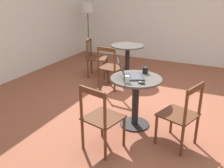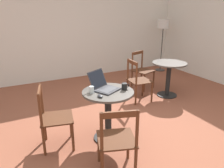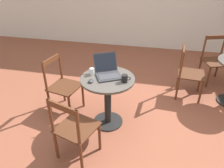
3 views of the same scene
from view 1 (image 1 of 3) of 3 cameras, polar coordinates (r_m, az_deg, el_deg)
name	(u,v)px [view 1 (image 1 of 3)]	position (r m, az deg, el deg)	size (l,w,h in m)	color
ground_plane	(147,113)	(4.16, 8.10, -6.55)	(16.00, 16.00, 0.00)	brown
wall_side	(191,12)	(6.87, 17.51, 15.50)	(0.06, 9.40, 2.70)	silver
cafe_table_near	(136,92)	(3.57, 5.45, -1.76)	(0.72, 0.72, 0.75)	black
cafe_table_mid	(127,54)	(5.57, 3.55, 6.75)	(0.72, 0.72, 0.75)	black
chair_near_front	(181,115)	(3.25, 15.52, -6.89)	(0.53, 0.53, 0.87)	#562D19
chair_near_left	(101,118)	(3.06, -2.56, -7.88)	(0.50, 0.50, 0.87)	#562D19
chair_mid_left	(110,68)	(4.97, -0.43, 3.76)	(0.45, 0.45, 0.87)	#562D19
chair_mid_back	(95,58)	(5.69, -3.81, 6.01)	(0.53, 0.53, 0.87)	#562D19
floor_lamp	(88,11)	(7.25, -5.58, 16.19)	(0.33, 0.33, 1.52)	#333333
laptop	(130,74)	(3.49, 4.19, 2.34)	(0.45, 0.47, 0.25)	#2D2D33
mouse	(142,83)	(3.28, 6.79, 0.33)	(0.06, 0.10, 0.03)	#2D2D33
mug	(145,70)	(3.67, 7.61, 3.13)	(0.12, 0.08, 0.10)	black
drinking_glass	(127,79)	(3.29, 3.46, 1.13)	(0.06, 0.06, 0.09)	silver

